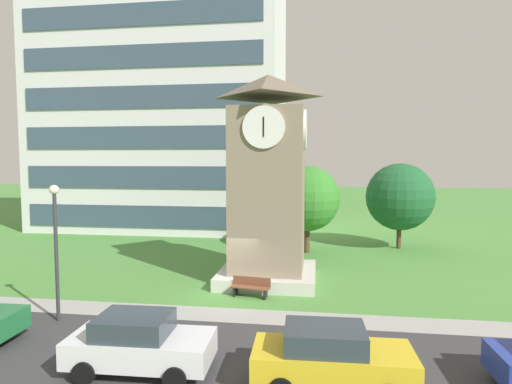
# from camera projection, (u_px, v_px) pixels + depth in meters

# --- Properties ---
(ground_plane) EXTENTS (160.00, 160.00, 0.00)m
(ground_plane) POSITION_uv_depth(u_px,v_px,m) (229.00, 294.00, 20.06)
(ground_plane) COLOR #4C893D
(street_asphalt) EXTENTS (120.00, 7.20, 0.01)m
(street_asphalt) POSITION_uv_depth(u_px,v_px,m) (181.00, 366.00, 13.09)
(street_asphalt) COLOR #38383A
(street_asphalt) RESTS_ON ground
(kerb_strip) EXTENTS (120.00, 1.60, 0.01)m
(kerb_strip) POSITION_uv_depth(u_px,v_px,m) (215.00, 314.00, 17.43)
(kerb_strip) COLOR #9E9E99
(kerb_strip) RESTS_ON ground
(office_building) EXTENTS (21.57, 10.80, 25.60)m
(office_building) POSITION_uv_depth(u_px,v_px,m) (163.00, 88.00, 39.56)
(office_building) COLOR silver
(office_building) RESTS_ON ground
(clock_tower) EXTENTS (4.85, 4.85, 10.47)m
(clock_tower) POSITION_uv_depth(u_px,v_px,m) (268.00, 190.00, 21.97)
(clock_tower) COLOR gray
(clock_tower) RESTS_ON ground
(park_bench) EXTENTS (1.86, 0.78, 0.88)m
(park_bench) POSITION_uv_depth(u_px,v_px,m) (251.00, 287.00, 19.64)
(park_bench) COLOR brown
(park_bench) RESTS_ON ground
(street_lamp) EXTENTS (0.36, 0.36, 5.28)m
(street_lamp) POSITION_uv_depth(u_px,v_px,m) (56.00, 236.00, 16.49)
(street_lamp) COLOR #333338
(street_lamp) RESTS_ON ground
(tree_near_tower) EXTENTS (4.68, 4.68, 5.98)m
(tree_near_tower) POSITION_uv_depth(u_px,v_px,m) (400.00, 197.00, 30.11)
(tree_near_tower) COLOR #513823
(tree_near_tower) RESTS_ON ground
(tree_by_building) EXTENTS (4.37, 4.37, 5.83)m
(tree_by_building) POSITION_uv_depth(u_px,v_px,m) (307.00, 199.00, 28.80)
(tree_by_building) COLOR #513823
(tree_by_building) RESTS_ON ground
(parked_car_white) EXTENTS (4.24, 2.15, 1.69)m
(parked_car_white) POSITION_uv_depth(u_px,v_px,m) (140.00, 343.00, 12.70)
(parked_car_white) COLOR silver
(parked_car_white) RESTS_ON ground
(parked_car_yellow) EXTENTS (4.42, 2.10, 1.69)m
(parked_car_yellow) POSITION_uv_depth(u_px,v_px,m) (331.00, 357.00, 11.80)
(parked_car_yellow) COLOR gold
(parked_car_yellow) RESTS_ON ground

